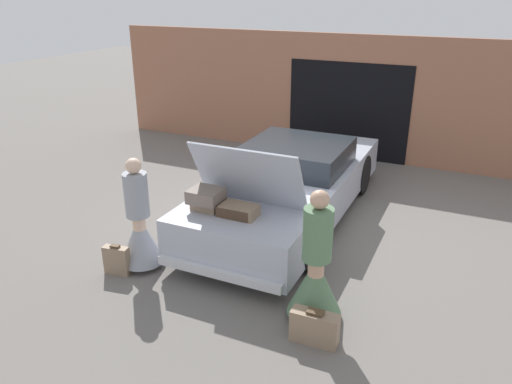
{
  "coord_description": "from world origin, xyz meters",
  "views": [
    {
      "loc": [
        2.81,
        -7.49,
        3.78
      ],
      "look_at": [
        0.0,
        -1.41,
        0.99
      ],
      "focal_mm": 35.0,
      "sensor_mm": 36.0,
      "label": 1
    }
  ],
  "objects": [
    {
      "name": "car",
      "position": [
        -0.0,
        0.0,
        0.59
      ],
      "size": [
        1.95,
        5.2,
        1.79
      ],
      "color": "#B2B7C6",
      "rests_on": "ground_plane"
    },
    {
      "name": "garage_wall_back",
      "position": [
        0.0,
        3.68,
        1.39
      ],
      "size": [
        12.0,
        0.14,
        2.8
      ],
      "color": "#9E664C",
      "rests_on": "ground_plane"
    },
    {
      "name": "person_left",
      "position": [
        -1.32,
        -2.46,
        0.58
      ],
      "size": [
        0.63,
        0.63,
        1.64
      ],
      "rotation": [
        0.0,
        0.0,
        -1.8
      ],
      "color": "beige",
      "rests_on": "ground_plane"
    },
    {
      "name": "suitcase_beside_left_person",
      "position": [
        -1.51,
        -2.79,
        0.21
      ],
      "size": [
        0.38,
        0.19,
        0.45
      ],
      "color": "#8C7259",
      "rests_on": "ground_plane"
    },
    {
      "name": "ground_plane",
      "position": [
        0.0,
        0.0,
        0.0
      ],
      "size": [
        40.0,
        40.0,
        0.0
      ],
      "primitive_type": "plane",
      "color": "slate"
    },
    {
      "name": "person_right",
      "position": [
        1.32,
        -2.59,
        0.6
      ],
      "size": [
        0.67,
        0.67,
        1.69
      ],
      "rotation": [
        0.0,
        0.0,
        1.57
      ],
      "color": "tan",
      "rests_on": "ground_plane"
    },
    {
      "name": "suitcase_beside_right_person",
      "position": [
        1.48,
        -3.03,
        0.2
      ],
      "size": [
        0.55,
        0.2,
        0.42
      ],
      "color": "#8C7259",
      "rests_on": "ground_plane"
    }
  ]
}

